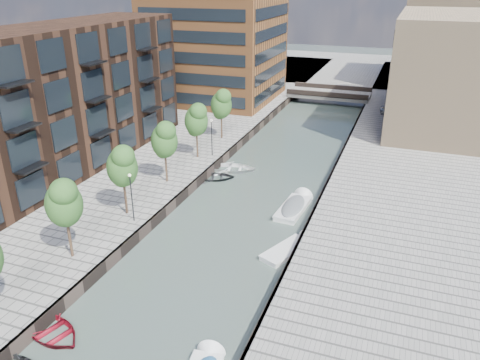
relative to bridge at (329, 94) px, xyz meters
The scene contains 23 objects.
water 32.03m from the bridge, 90.00° to the right, with size 300.00×300.00×0.00m, color #38473F.
quay_left 48.17m from the bridge, 138.37° to the right, with size 60.00×140.00×1.00m, color gray.
quay_right 35.79m from the bridge, 63.43° to the right, with size 20.00×140.00×1.00m, color gray.
quay_wall_left 32.59m from the bridge, 100.79° to the right, with size 0.25×140.00×1.00m, color #332823.
quay_wall_right 32.59m from the bridge, 79.21° to the right, with size 0.25×140.00×1.00m, color #332823.
far_closure 28.01m from the bridge, 90.00° to the left, with size 80.00×40.00×1.00m, color gray.
apartment_block 46.99m from the bridge, 115.46° to the right, with size 8.00×38.00×14.00m, color black.
tan_block_near 19.99m from the bridge, 32.01° to the right, with size 12.00×25.00×14.00m, color tan.
tan_block_far 23.87m from the bridge, 45.00° to the left, with size 12.00×20.00×16.00m, color tan.
bridge is the anchor object (origin of this frame).
tree_2 54.81m from the bridge, 98.95° to the right, with size 2.50×2.50×5.95m.
tree_3 47.92m from the bridge, 100.25° to the right, with size 2.50×2.50×5.95m.
tree_4 41.08m from the bridge, 102.00° to the right, with size 2.50×2.50×5.95m.
tree_5 34.30m from the bridge, 104.44° to the right, with size 2.50×2.50×5.95m.
tree_6 27.63m from the bridge, 108.10° to the right, with size 2.50×2.50×5.95m.
lamp_1 48.58m from the bridge, 98.53° to the right, with size 0.24×0.24×4.12m.
lamp_2 32.87m from the bridge, 102.68° to the right, with size 0.24×0.24×4.12m.
sloop_2 60.36m from the bridge, 95.06° to the right, with size 3.25×4.55×0.94m, color maroon.
sloop_3 33.44m from the bridge, 97.56° to the right, with size 3.64×5.09×1.05m, color white.
sloop_4 36.19m from the bridge, 98.34° to the right, with size 2.90×4.06×0.84m, color #242427.
motorboat_2 46.61m from the bridge, 83.18° to the right, with size 3.46×5.08×1.61m.
motorboat_4 39.71m from the bridge, 84.09° to the right, with size 2.38×5.77×1.88m.
car 13.72m from the bridge, 42.34° to the right, with size 1.73×4.30×1.47m, color silver.
Camera 1 is at (12.37, -4.37, 19.25)m, focal length 35.00 mm.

